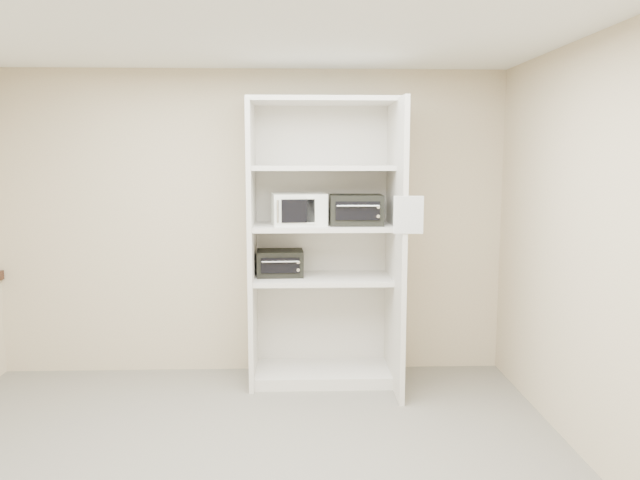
{
  "coord_description": "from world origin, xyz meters",
  "views": [
    {
      "loc": [
        0.42,
        -3.56,
        1.94
      ],
      "look_at": [
        0.58,
        1.32,
        1.29
      ],
      "focal_mm": 35.0,
      "sensor_mm": 36.0,
      "label": 1
    }
  ],
  "objects_px": {
    "toaster_oven_lower": "(280,263)",
    "shelving_unit": "(328,252)",
    "microwave": "(299,209)",
    "toaster_oven_upper": "(356,210)"
  },
  "relations": [
    {
      "from": "toaster_oven_lower",
      "to": "shelving_unit",
      "type": "bearing_deg",
      "value": -9.56
    },
    {
      "from": "microwave",
      "to": "toaster_oven_lower",
      "type": "bearing_deg",
      "value": 147.45
    },
    {
      "from": "toaster_oven_upper",
      "to": "microwave",
      "type": "bearing_deg",
      "value": 179.83
    },
    {
      "from": "shelving_unit",
      "to": "toaster_oven_lower",
      "type": "height_order",
      "value": "shelving_unit"
    },
    {
      "from": "microwave",
      "to": "toaster_oven_lower",
      "type": "relative_size",
      "value": 1.12
    },
    {
      "from": "shelving_unit",
      "to": "toaster_oven_lower",
      "type": "relative_size",
      "value": 6.12
    },
    {
      "from": "microwave",
      "to": "toaster_oven_upper",
      "type": "height_order",
      "value": "microwave"
    },
    {
      "from": "toaster_oven_upper",
      "to": "toaster_oven_lower",
      "type": "height_order",
      "value": "toaster_oven_upper"
    },
    {
      "from": "microwave",
      "to": "toaster_oven_upper",
      "type": "bearing_deg",
      "value": -8.4
    },
    {
      "from": "toaster_oven_lower",
      "to": "toaster_oven_upper",
      "type": "bearing_deg",
      "value": -10.01
    }
  ]
}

